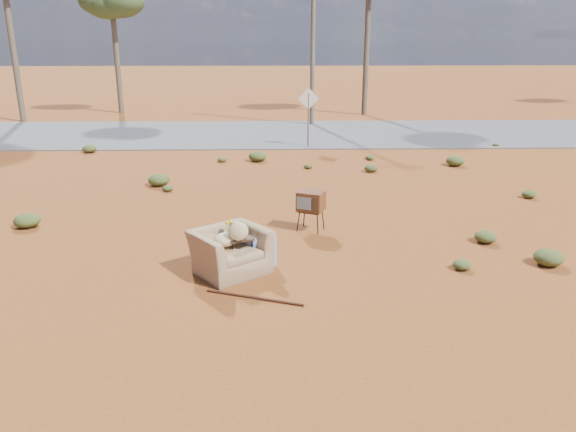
{
  "coord_description": "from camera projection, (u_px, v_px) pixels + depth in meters",
  "views": [
    {
      "loc": [
        0.22,
        -8.78,
        4.02
      ],
      "look_at": [
        0.47,
        1.17,
        0.8
      ],
      "focal_mm": 35.0,
      "sensor_mm": 36.0,
      "label": 1
    }
  ],
  "objects": [
    {
      "name": "road_sign",
      "position": [
        308.0,
        107.0,
        20.57
      ],
      "size": [
        0.78,
        0.06,
        2.19
      ],
      "color": "brown",
      "rests_on": "ground"
    },
    {
      "name": "rusty_bar",
      "position": [
        254.0,
        298.0,
        8.96
      ],
      "size": [
        1.57,
        0.61,
        0.04
      ],
      "primitive_type": "cylinder",
      "rotation": [
        0.0,
        1.57,
        -0.35
      ],
      "color": "#491E13",
      "rests_on": "ground"
    },
    {
      "name": "armchair",
      "position": [
        234.0,
        245.0,
        9.9
      ],
      "size": [
        1.54,
        1.57,
        1.06
      ],
      "rotation": [
        0.0,
        0.0,
        0.65
      ],
      "color": "#927350",
      "rests_on": "ground"
    },
    {
      "name": "tv_unit",
      "position": [
        311.0,
        202.0,
        11.91
      ],
      "size": [
        0.66,
        0.61,
        0.86
      ],
      "rotation": [
        0.0,
        0.0,
        -0.43
      ],
      "color": "black",
      "rests_on": "ground"
    },
    {
      "name": "side_table",
      "position": [
        237.0,
        235.0,
        9.88
      ],
      "size": [
        0.57,
        0.57,
        0.9
      ],
      "rotation": [
        0.0,
        0.0,
        0.36
      ],
      "color": "#362113",
      "rests_on": "ground"
    },
    {
      "name": "ground",
      "position": [
        262.0,
        282.0,
        9.59
      ],
      "size": [
        140.0,
        140.0,
        0.0
      ],
      "primitive_type": "plane",
      "color": "brown",
      "rests_on": "ground"
    },
    {
      "name": "eucalyptus_near_left",
      "position": [
        112.0,
        5.0,
        28.64
      ],
      "size": [
        3.2,
        3.2,
        6.6
      ],
      "color": "brown",
      "rests_on": "ground"
    },
    {
      "name": "utility_pole_center",
      "position": [
        313.0,
        32.0,
        25.0
      ],
      "size": [
        1.4,
        0.2,
        8.0
      ],
      "color": "brown",
      "rests_on": "ground"
    },
    {
      "name": "highway",
      "position": [
        269.0,
        133.0,
        23.85
      ],
      "size": [
        140.0,
        7.0,
        0.04
      ],
      "primitive_type": "cube",
      "color": "#565659",
      "rests_on": "ground"
    },
    {
      "name": "scrub_patch",
      "position": [
        232.0,
        201.0,
        13.72
      ],
      "size": [
        17.49,
        8.07,
        0.33
      ],
      "color": "#4C5726",
      "rests_on": "ground"
    }
  ]
}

